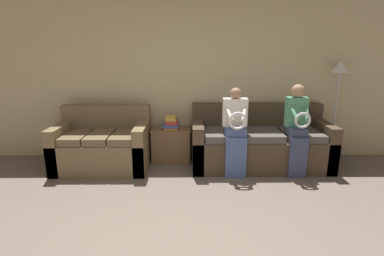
# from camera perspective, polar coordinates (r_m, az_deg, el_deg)

# --- Properties ---
(wall_back) EXTENTS (7.90, 0.06, 2.55)m
(wall_back) POSITION_cam_1_polar(r_m,az_deg,el_deg) (4.85, -1.35, 9.25)
(wall_back) COLOR #C6B789
(wall_back) RESTS_ON ground_plane
(couch_main) EXTENTS (2.05, 0.88, 0.91)m
(couch_main) POSITION_cam_1_polar(r_m,az_deg,el_deg) (4.71, 12.65, -2.96)
(couch_main) COLOR #473828
(couch_main) RESTS_ON ground_plane
(couch_side) EXTENTS (1.35, 0.85, 0.90)m
(couch_side) POSITION_cam_1_polar(r_m,az_deg,el_deg) (4.72, -16.51, -3.27)
(couch_side) COLOR brown
(couch_side) RESTS_ON ground_plane
(child_left_seated) EXTENTS (0.34, 0.37, 1.23)m
(child_left_seated) POSITION_cam_1_polar(r_m,az_deg,el_deg) (4.19, 8.26, -0.20)
(child_left_seated) COLOR #475B8E
(child_left_seated) RESTS_ON ground_plane
(child_right_seated) EXTENTS (0.29, 0.38, 1.28)m
(child_right_seated) POSITION_cam_1_polar(r_m,az_deg,el_deg) (4.40, 19.39, 0.42)
(child_right_seated) COLOR #384260
(child_right_seated) RESTS_ON ground_plane
(side_shelf) EXTENTS (0.62, 0.42, 0.53)m
(side_shelf) POSITION_cam_1_polar(r_m,az_deg,el_deg) (4.81, -3.99, -3.04)
(side_shelf) COLOR brown
(side_shelf) RESTS_ON ground_plane
(book_stack) EXTENTS (0.25, 0.29, 0.19)m
(book_stack) POSITION_cam_1_polar(r_m,az_deg,el_deg) (4.71, -4.01, 0.91)
(book_stack) COLOR orange
(book_stack) RESTS_ON side_shelf
(floor_lamp) EXTENTS (0.27, 0.27, 1.58)m
(floor_lamp) POSITION_cam_1_polar(r_m,az_deg,el_deg) (5.16, 26.16, 8.01)
(floor_lamp) COLOR #2D2B28
(floor_lamp) RESTS_ON ground_plane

